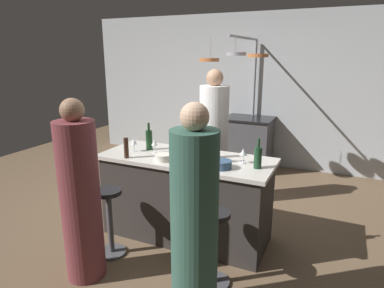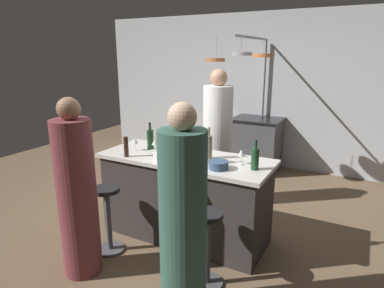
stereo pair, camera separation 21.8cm
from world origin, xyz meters
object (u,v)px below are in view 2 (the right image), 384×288
(stove_range, at_px, (256,144))
(pepper_mill, at_px, (126,147))
(wine_bottle_white, at_px, (209,146))
(mixing_bowl_blue, at_px, (218,165))
(chef, at_px, (217,144))
(wine_bottle_green, at_px, (255,158))
(wine_glass_by_chef, at_px, (241,154))
(mixing_bowl_ceramic, at_px, (162,157))
(wine_bottle_red, at_px, (150,139))
(guest_right, at_px, (183,224))
(wine_bottle_rose, at_px, (203,151))
(bar_stool_left, at_px, (108,216))
(wine_bottle_dark, at_px, (177,149))
(wine_glass_near_right_guest, at_px, (155,142))
(bar_stool_right, at_px, (207,245))
(wine_glass_near_left_guest, at_px, (135,141))
(guest_left, at_px, (77,196))
(cutting_board, at_px, (188,153))

(stove_range, height_order, pepper_mill, pepper_mill)
(wine_bottle_white, relative_size, mixing_bowl_blue, 1.77)
(chef, bearing_deg, wine_bottle_green, -50.21)
(wine_glass_by_chef, xyz_separation_m, mixing_bowl_ceramic, (-0.74, -0.25, -0.07))
(stove_range, relative_size, chef, 0.51)
(wine_bottle_green, relative_size, wine_bottle_red, 0.95)
(guest_right, relative_size, pepper_mill, 7.74)
(wine_bottle_green, relative_size, wine_bottle_rose, 0.89)
(wine_bottle_green, relative_size, mixing_bowl_ceramic, 1.67)
(wine_bottle_green, distance_m, wine_bottle_rose, 0.50)
(bar_stool_left, bearing_deg, wine_bottle_green, 24.41)
(chef, relative_size, wine_bottle_rose, 5.47)
(guest_right, bearing_deg, pepper_mill, 146.52)
(wine_bottle_dark, height_order, wine_glass_near_right_guest, wine_bottle_dark)
(chef, xyz_separation_m, bar_stool_left, (-0.48, -1.54, -0.44))
(chef, bearing_deg, wine_glass_by_chef, -53.93)
(bar_stool_right, relative_size, guest_right, 0.42)
(wine_glass_by_chef, height_order, wine_glass_near_left_guest, same)
(bar_stool_right, distance_m, wine_glass_near_left_guest, 1.43)
(wine_bottle_white, relative_size, wine_bottle_green, 1.13)
(mixing_bowl_ceramic, bearing_deg, bar_stool_left, -131.70)
(wine_bottle_green, height_order, mixing_bowl_ceramic, wine_bottle_green)
(chef, bearing_deg, wine_bottle_dark, -86.91)
(bar_stool_right, xyz_separation_m, wine_bottle_white, (-0.32, 0.69, 0.65))
(bar_stool_left, bearing_deg, pepper_mill, 91.36)
(chef, bearing_deg, guest_left, -104.11)
(bar_stool_right, relative_size, wine_glass_by_chef, 4.66)
(stove_range, relative_size, guest_right, 0.55)
(pepper_mill, bearing_deg, mixing_bowl_ceramic, 12.38)
(bar_stool_left, height_order, wine_bottle_rose, wine_bottle_rose)
(wine_bottle_white, bearing_deg, wine_glass_by_chef, -3.07)
(mixing_bowl_ceramic, bearing_deg, stove_range, 86.74)
(wine_bottle_rose, bearing_deg, chef, 106.46)
(wine_bottle_white, bearing_deg, wine_bottle_red, 179.45)
(mixing_bowl_blue, bearing_deg, guest_right, -83.83)
(chef, xyz_separation_m, guest_left, (-0.48, -1.90, -0.07))
(pepper_mill, xyz_separation_m, wine_glass_near_left_guest, (-0.06, 0.23, 0.00))
(bar_stool_right, distance_m, wine_bottle_white, 1.00)
(guest_right, xyz_separation_m, wine_bottle_rose, (-0.28, 0.88, 0.27))
(guest_left, relative_size, wine_glass_near_left_guest, 10.91)
(wine_bottle_rose, xyz_separation_m, mixing_bowl_blue, (0.19, -0.07, -0.09))
(wine_bottle_dark, bearing_deg, guest_right, -56.65)
(wine_bottle_green, height_order, wine_bottle_rose, wine_bottle_rose)
(cutting_board, relative_size, wine_glass_by_chef, 2.19)
(wine_bottle_red, xyz_separation_m, wine_glass_by_chef, (1.07, -0.03, -0.01))
(stove_range, height_order, bar_stool_right, stove_range)
(chef, relative_size, wine_bottle_red, 5.81)
(stove_range, relative_size, wine_bottle_green, 3.12)
(guest_left, distance_m, wine_glass_near_left_guest, 0.97)
(stove_range, height_order, wine_bottle_red, wine_bottle_red)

